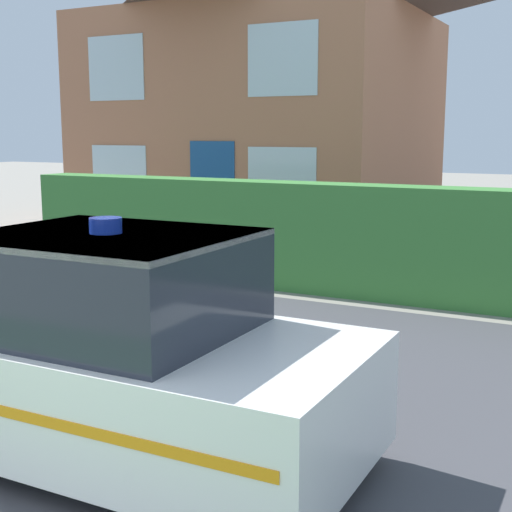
% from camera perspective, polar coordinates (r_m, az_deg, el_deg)
% --- Properties ---
extents(road_strip, '(28.00, 6.68, 0.01)m').
position_cam_1_polar(road_strip, '(6.54, -1.80, -10.39)').
color(road_strip, '#424247').
rests_on(road_strip, ground).
extents(garden_hedge, '(11.09, 0.64, 1.56)m').
position_cam_1_polar(garden_hedge, '(10.06, 7.92, 1.26)').
color(garden_hedge, '#3D7F38').
rests_on(garden_hedge, ground).
extents(police_car, '(4.12, 1.73, 1.69)m').
position_cam_1_polar(police_car, '(5.21, -13.19, -7.56)').
color(police_car, black).
rests_on(police_car, road_strip).
extents(house_left, '(7.23, 6.41, 6.46)m').
position_cam_1_polar(house_left, '(16.90, 0.77, 13.35)').
color(house_left, '#A86B4C').
rests_on(house_left, ground).
extents(wheelie_bin, '(0.71, 0.63, 1.00)m').
position_cam_1_polar(wheelie_bin, '(12.23, -10.78, 1.40)').
color(wheelie_bin, '#23662D').
rests_on(wheelie_bin, ground).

